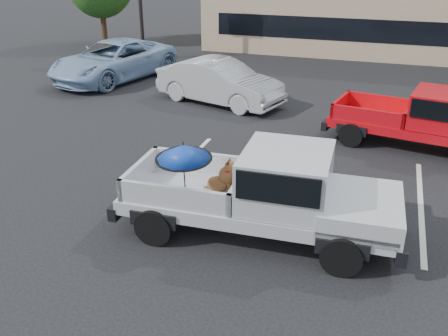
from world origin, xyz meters
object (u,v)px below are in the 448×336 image
(silver_sedan, at_px, (220,82))
(blue_suv, at_px, (114,60))
(silver_pickup, at_px, (273,190))
(red_pickup, at_px, (433,118))

(silver_sedan, xyz_separation_m, blue_suv, (-5.45, 1.85, 0.03))
(silver_pickup, bearing_deg, red_pickup, 59.42)
(silver_pickup, bearing_deg, silver_sedan, 113.14)
(silver_sedan, bearing_deg, red_pickup, -91.69)
(silver_pickup, distance_m, red_pickup, 6.77)
(silver_sedan, height_order, blue_suv, blue_suv)
(blue_suv, bearing_deg, silver_pickup, -32.36)
(red_pickup, bearing_deg, blue_suv, 172.11)
(red_pickup, relative_size, blue_suv, 0.92)
(silver_pickup, xyz_separation_m, silver_sedan, (-3.97, 8.35, -0.26))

